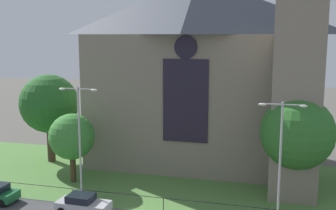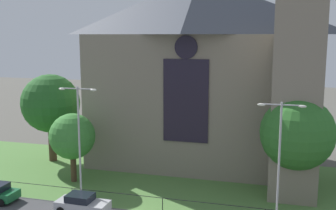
{
  "view_description": "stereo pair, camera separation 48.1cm",
  "coord_description": "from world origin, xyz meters",
  "px_view_note": "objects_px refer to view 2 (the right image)",
  "views": [
    {
      "loc": [
        10.07,
        -27.66,
        13.95
      ],
      "look_at": [
        0.71,
        8.0,
        7.68
      ],
      "focal_mm": 44.29,
      "sensor_mm": 36.0,
      "label": 1
    },
    {
      "loc": [
        10.54,
        -27.53,
        13.95
      ],
      "look_at": [
        0.71,
        8.0,
        7.68
      ],
      "focal_mm": 44.29,
      "sensor_mm": 36.0,
      "label": 2
    }
  ],
  "objects_px": {
    "streetlamp_far": "(280,149)",
    "streetlamp_near": "(79,132)",
    "tree_left_far": "(51,104)",
    "church_building": "(204,70)",
    "tree_left_near": "(72,137)",
    "parked_car_silver": "(82,204)",
    "tree_right_near": "(297,134)"
  },
  "relations": [
    {
      "from": "streetlamp_near",
      "to": "streetlamp_far",
      "type": "relative_size",
      "value": 1.06
    },
    {
      "from": "tree_left_far",
      "to": "tree_right_near",
      "type": "relative_size",
      "value": 1.08
    },
    {
      "from": "tree_left_far",
      "to": "tree_right_near",
      "type": "bearing_deg",
      "value": -10.25
    },
    {
      "from": "tree_left_far",
      "to": "tree_left_near",
      "type": "bearing_deg",
      "value": -44.69
    },
    {
      "from": "church_building",
      "to": "tree_right_near",
      "type": "height_order",
      "value": "church_building"
    },
    {
      "from": "church_building",
      "to": "parked_car_silver",
      "type": "xyz_separation_m",
      "value": [
        -6.86,
        -15.37,
        -9.53
      ]
    },
    {
      "from": "streetlamp_near",
      "to": "parked_car_silver",
      "type": "relative_size",
      "value": 2.32
    },
    {
      "from": "tree_left_near",
      "to": "parked_car_silver",
      "type": "bearing_deg",
      "value": -56.94
    },
    {
      "from": "streetlamp_far",
      "to": "streetlamp_near",
      "type": "bearing_deg",
      "value": 180.0
    },
    {
      "from": "church_building",
      "to": "parked_car_silver",
      "type": "bearing_deg",
      "value": -114.04
    },
    {
      "from": "streetlamp_near",
      "to": "streetlamp_far",
      "type": "bearing_deg",
      "value": -0.0
    },
    {
      "from": "tree_left_near",
      "to": "streetlamp_far",
      "type": "distance_m",
      "value": 19.54
    },
    {
      "from": "church_building",
      "to": "tree_left_near",
      "type": "bearing_deg",
      "value": -140.17
    },
    {
      "from": "tree_right_near",
      "to": "tree_left_far",
      "type": "bearing_deg",
      "value": 169.75
    },
    {
      "from": "tree_left_near",
      "to": "parked_car_silver",
      "type": "height_order",
      "value": "tree_left_near"
    },
    {
      "from": "tree_left_far",
      "to": "streetlamp_far",
      "type": "height_order",
      "value": "tree_left_far"
    },
    {
      "from": "church_building",
      "to": "tree_right_near",
      "type": "bearing_deg",
      "value": -41.57
    },
    {
      "from": "streetlamp_far",
      "to": "parked_car_silver",
      "type": "distance_m",
      "value": 15.85
    },
    {
      "from": "tree_left_near",
      "to": "tree_left_far",
      "type": "height_order",
      "value": "tree_left_far"
    },
    {
      "from": "tree_left_far",
      "to": "tree_right_near",
      "type": "distance_m",
      "value": 26.27
    },
    {
      "from": "streetlamp_near",
      "to": "parked_car_silver",
      "type": "bearing_deg",
      "value": -61.15
    },
    {
      "from": "tree_left_far",
      "to": "church_building",
      "type": "bearing_deg",
      "value": 12.67
    },
    {
      "from": "streetlamp_far",
      "to": "church_building",
      "type": "bearing_deg",
      "value": 120.76
    },
    {
      "from": "church_building",
      "to": "tree_left_near",
      "type": "xyz_separation_m",
      "value": [
        -10.93,
        -9.12,
        -5.84
      ]
    },
    {
      "from": "tree_right_near",
      "to": "streetlamp_far",
      "type": "relative_size",
      "value": 0.97
    },
    {
      "from": "tree_left_far",
      "to": "streetlamp_far",
      "type": "relative_size",
      "value": 1.05
    },
    {
      "from": "church_building",
      "to": "tree_left_near",
      "type": "height_order",
      "value": "church_building"
    },
    {
      "from": "church_building",
      "to": "tree_right_near",
      "type": "distance_m",
      "value": 13.36
    },
    {
      "from": "streetlamp_near",
      "to": "tree_left_far",
      "type": "bearing_deg",
      "value": 130.96
    },
    {
      "from": "streetlamp_far",
      "to": "parked_car_silver",
      "type": "relative_size",
      "value": 2.18
    },
    {
      "from": "church_building",
      "to": "tree_left_near",
      "type": "distance_m",
      "value": 15.39
    },
    {
      "from": "tree_left_near",
      "to": "tree_right_near",
      "type": "relative_size",
      "value": 0.74
    }
  ]
}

